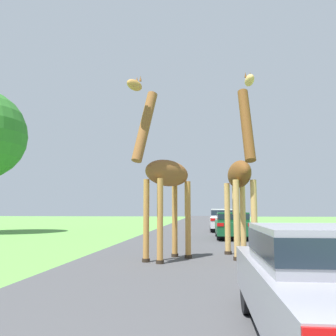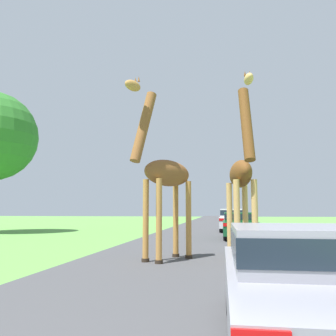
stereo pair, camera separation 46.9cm
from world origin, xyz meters
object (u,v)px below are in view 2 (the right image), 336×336
at_px(giraffe_near_road, 164,175).
at_px(car_queue_right, 232,220).
at_px(car_lead_maroon, 308,283).
at_px(giraffe_companion, 242,176).
at_px(car_queue_left, 240,225).

bearing_deg(giraffe_near_road, car_queue_right, -67.80).
bearing_deg(car_lead_maroon, giraffe_companion, 92.14).
height_order(car_lead_maroon, car_queue_right, car_queue_right).
relative_size(giraffe_near_road, car_queue_left, 1.20).
height_order(car_queue_right, car_queue_left, car_queue_right).
xyz_separation_m(giraffe_near_road, car_queue_right, (2.35, 14.66, -1.68)).
relative_size(car_queue_right, car_queue_left, 0.96).
bearing_deg(car_queue_left, car_lead_maroon, -90.02).
relative_size(giraffe_near_road, giraffe_companion, 0.96).
xyz_separation_m(giraffe_companion, car_lead_maroon, (0.27, -7.22, -1.84)).
xyz_separation_m(giraffe_near_road, giraffe_companion, (2.32, 0.85, 0.04)).
bearing_deg(giraffe_companion, car_lead_maroon, 84.68).
height_order(giraffe_near_road, car_queue_right, giraffe_near_road).
bearing_deg(giraffe_companion, car_queue_left, -99.50).
bearing_deg(car_lead_maroon, giraffe_near_road, 112.12).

